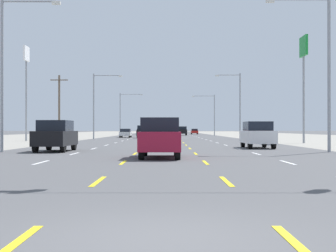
{
  "coord_description": "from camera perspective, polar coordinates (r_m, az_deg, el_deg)",
  "views": [
    {
      "loc": [
        0.16,
        -6.47,
        1.44
      ],
      "look_at": [
        0.05,
        69.03,
        1.88
      ],
      "focal_mm": 52.77,
      "sensor_mm": 36.0,
      "label": 1
    }
  ],
  "objects": [
    {
      "name": "utility_pole_left_row_1",
      "position": [
        63.76,
        -12.38,
        2.24
      ],
      "size": [
        2.2,
        0.26,
        8.21
      ],
      "color": "brown",
      "rests_on": "ground"
    },
    {
      "name": "sedan_far_left_farthest",
      "position": [
        125.61,
        -3.14,
        -0.64
      ],
      "size": [
        1.8,
        4.5,
        1.46
      ],
      "color": "maroon",
      "rests_on": "ground"
    },
    {
      "name": "suv_center_turn_nearest",
      "position": [
        24.57,
        -0.84,
        -1.29
      ],
      "size": [
        1.98,
        4.9,
        1.98
      ],
      "color": "maroon",
      "rests_on": "ground"
    },
    {
      "name": "signal_span_wire",
      "position": [
        15.46,
        0.47,
        13.52
      ],
      "size": [
        25.15,
        0.53,
        9.14
      ],
      "color": "brown",
      "rests_on": "ground"
    },
    {
      "name": "suv_far_right_mid",
      "position": [
        37.48,
        10.38,
        -0.96
      ],
      "size": [
        1.98,
        4.9,
        1.98
      ],
      "color": "white",
      "rests_on": "ground"
    },
    {
      "name": "streetlight_left_row_1",
      "position": [
        69.09,
        -8.15,
        2.87
      ],
      "size": [
        4.07,
        0.26,
        9.1
      ],
      "color": "gray",
      "rests_on": "ground"
    },
    {
      "name": "ground_plane",
      "position": [
        72.48,
        -0.04,
        -1.47
      ],
      "size": [
        572.0,
        572.0,
        0.0
      ],
      "primitive_type": "plane",
      "color": "#4C4C4F"
    },
    {
      "name": "suv_inner_right_farther",
      "position": [
        110.12,
        1.75,
        -0.55
      ],
      "size": [
        1.98,
        4.9,
        1.98
      ],
      "color": "black",
      "rests_on": "ground"
    },
    {
      "name": "suv_inner_left_midfar",
      "position": [
        78.22,
        -2.76,
        -0.63
      ],
      "size": [
        1.98,
        4.9,
        1.98
      ],
      "color": "black",
      "rests_on": "ground"
    },
    {
      "name": "pole_sign_right_row_1",
      "position": [
        51.93,
        15.47,
        7.29
      ],
      "size": [
        0.24,
        2.37,
        10.78
      ],
      "color": "gray",
      "rests_on": "ground"
    },
    {
      "name": "lane_markings",
      "position": [
        110.98,
        -0.0,
        -1.07
      ],
      "size": [
        10.64,
        227.6,
        0.01
      ],
      "color": "white",
      "rests_on": "ground"
    },
    {
      "name": "suv_far_left_near",
      "position": [
        32.34,
        -12.77,
        -1.05
      ],
      "size": [
        1.98,
        4.9,
        1.98
      ],
      "color": "black",
      "rests_on": "ground"
    },
    {
      "name": "suv_inner_left_distant_b",
      "position": [
        134.31,
        -1.5,
        -0.51
      ],
      "size": [
        1.98,
        4.9,
        1.98
      ],
      "color": "#4C196B",
      "rests_on": "ground"
    },
    {
      "name": "streetlight_right_row_2",
      "position": [
        106.48,
        5.14,
        1.71
      ],
      "size": [
        5.0,
        0.26,
        8.78
      ],
      "color": "gray",
      "rests_on": "ground"
    },
    {
      "name": "streetlight_left_row_0",
      "position": [
        32.38,
        -17.95,
        6.93
      ],
      "size": [
        3.73,
        0.26,
        9.61
      ],
      "color": "gray",
      "rests_on": "ground"
    },
    {
      "name": "streetlight_right_row_1",
      "position": [
        69.05,
        8.12,
        2.85
      ],
      "size": [
        3.55,
        0.26,
        9.16
      ],
      "color": "gray",
      "rests_on": "ground"
    },
    {
      "name": "streetlight_left_row_2",
      "position": [
        106.52,
        -5.16,
        1.81
      ],
      "size": [
        4.97,
        0.26,
        9.14
      ],
      "color": "gray",
      "rests_on": "ground"
    },
    {
      "name": "lot_apron_right",
      "position": [
        76.54,
        18.83,
        -1.39
      ],
      "size": [
        28.0,
        440.0,
        0.01
      ],
      "primitive_type": "cube",
      "color": "gray",
      "rests_on": "ground"
    },
    {
      "name": "pole_sign_left_row_1",
      "position": [
        60.97,
        -15.97,
        6.15
      ],
      "size": [
        0.24,
        1.96,
        11.2
      ],
      "color": "gray",
      "rests_on": "ground"
    },
    {
      "name": "sedan_far_right_distant_a",
      "position": [
        131.22,
        3.15,
        -0.63
      ],
      "size": [
        1.8,
        4.5,
        1.46
      ],
      "color": "red",
      "rests_on": "ground"
    },
    {
      "name": "sedan_far_left_far",
      "position": [
        81.84,
        -4.85,
        -0.81
      ],
      "size": [
        1.8,
        4.5,
        1.46
      ],
      "color": "white",
      "rests_on": "ground"
    },
    {
      "name": "streetlight_right_row_0",
      "position": [
        32.29,
        17.51,
        7.13
      ],
      "size": [
        4.01,
        0.26,
        9.73
      ],
      "color": "gray",
      "rests_on": "ground"
    }
  ]
}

